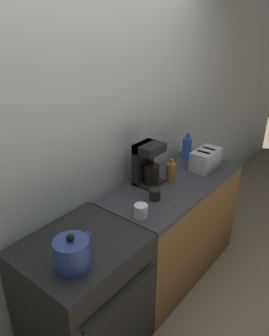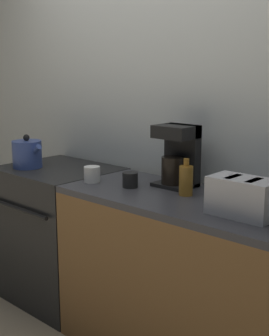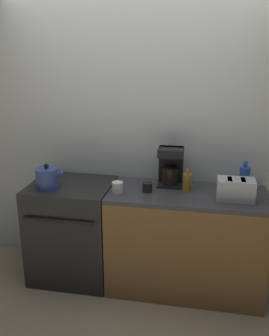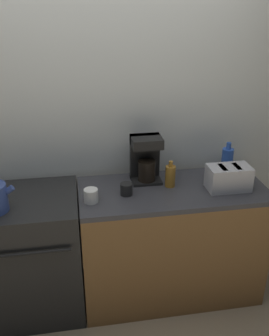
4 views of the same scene
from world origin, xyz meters
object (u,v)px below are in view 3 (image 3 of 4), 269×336
Objects in this scene: kettle at (47,178)px; bottle_blue at (244,178)px; cup_black at (147,187)px; stove at (73,229)px; toaster at (236,189)px; coffee_maker at (171,166)px; cup_white at (117,187)px; bottle_amber at (187,182)px.

bottle_blue reaches higher than kettle.
cup_black is at bearing -165.61° from bottle_blue.
toaster is at bearing -3.51° from stove.
toaster is at bearing -2.88° from cup_black.
bottle_blue is at bearing 9.57° from kettle.
cup_black is (-0.80, -0.21, -0.06)m from bottle_blue.
coffee_maker is (-0.55, 0.24, 0.09)m from toaster.
coffee_maker reaches higher than bottle_blue.
cup_white is (-0.24, -0.06, 0.00)m from cup_black.
kettle reaches higher than cup_white.
cup_white reaches higher than cup_black.
stove is 1.52m from toaster.
bottle_amber is at bearing -164.43° from bottle_blue.
toaster is 1.53× the size of bottle_amber.
coffee_maker is 1.78× the size of bottle_amber.
coffee_maker is 0.30m from cup_black.
cup_black is (-0.17, -0.20, -0.14)m from coffee_maker.
kettle is 1.26× the size of bottle_amber.
kettle is at bearing -141.71° from stove.
bottle_amber is at bearing 13.25° from cup_white.
bottle_blue is 0.83m from cup_black.
kettle reaches higher than cup_black.
toaster is 3.46× the size of cup_black.
bottle_amber reaches higher than cup_white.
stove is 10.70× the size of cup_black.
coffee_maker reaches higher than toaster.
stove is at bearing 175.85° from cup_black.
bottle_blue is (0.63, 0.00, -0.07)m from coffee_maker.
cup_white is at bearing -178.51° from toaster.
bottle_blue is (1.51, 0.16, 0.55)m from stove.
coffee_maker reaches higher than bottle_amber.
coffee_maker is 0.51m from cup_white.
toaster is at bearing 1.49° from cup_white.
kettle is at bearing -172.92° from bottle_amber.
stove is at bearing -178.76° from bottle_amber.
cup_black is (0.70, -0.05, 0.49)m from stove.
toaster is 0.86× the size of coffee_maker.
coffee_maker is at bearing 156.28° from toaster.
coffee_maker is 3.66× the size of cup_white.
kettle reaches higher than toaster.
bottle_amber is (0.15, -0.13, -0.10)m from coffee_maker.
cup_white is at bearing -166.75° from bottle_amber.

